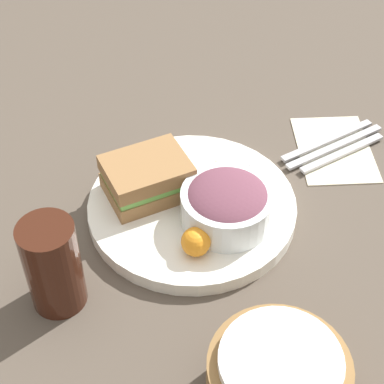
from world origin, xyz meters
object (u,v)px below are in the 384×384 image
Objects in this scene: spoon at (342,153)px; knife at (335,147)px; fork at (327,140)px; sandwich at (147,178)px; salad_bowl at (227,203)px; plate at (192,207)px; dressing_cup at (233,168)px; drink_glass at (53,266)px; bread_basket at (277,381)px.

knife is at bearing 90.00° from spoon.
fork is 0.02m from knife.
salad_bowl is (-0.11, 0.06, 0.00)m from sandwich.
plate is at bearing -38.07° from salad_bowl.
dressing_cup is at bearing -101.49° from salad_bowl.
drink_glass reaches higher than knife.
spoon is (-0.24, -0.11, -0.00)m from plate.
sandwich is at bearing -28.78° from salad_bowl.
salad_bowl is at bearing 141.93° from plate.
fork and knife have the same top height.
fork is 1.11× the size of spoon.
plate is at bearing 36.93° from dressing_cup.
drink_glass is 0.49m from knife.
bread_basket is at bearing 104.34° from plate.
plate is 2.35× the size of salad_bowl.
dressing_cup is at bearing -87.78° from bread_basket.
plate reaches higher than knife.
bread_basket reaches higher than sandwich.
knife is at bearing -139.43° from salad_bowl.
plate is 1.65× the size of fork.
spoon is (-0.30, -0.09, -0.04)m from sandwich.
salad_bowl reaches higher than dressing_cup.
knife is (-0.19, -0.16, -0.05)m from salad_bowl.
sandwich is at bearing -66.62° from bread_basket.
knife is at bearing -155.22° from dressing_cup.
drink_glass is at bearing -177.36° from spoon.
bread_basket is 0.95× the size of spoon.
drink_glass is 0.73× the size of fork.
knife is (-0.41, -0.27, -0.06)m from drink_glass.
dressing_cup is 0.19m from knife.
bread_basket is at bearing 92.22° from dressing_cup.
dressing_cup is (-0.02, -0.08, -0.01)m from salad_bowl.
salad_bowl reaches higher than spoon.
bread_basket is 0.46m from fork.
plate is at bearing -75.66° from bread_basket.
salad_bowl reaches higher than plate.
fork and spoon have the same top height.
spoon is at bearing -90.00° from fork.
salad_bowl is 2.42× the size of dressing_cup.
dressing_cup is at bearing 171.09° from spoon.
fork is at bearing -147.82° from plate.
drink_glass is at bearing -173.15° from fork.
drink_glass is (0.24, 0.19, 0.02)m from dressing_cup.
dressing_cup is 0.34× the size of bread_basket.
salad_bowl is at bearing -154.58° from drink_glass.
bread_basket is at bearing 96.59° from salad_bowl.
fork is (-0.29, -0.12, -0.04)m from sandwich.
bread_basket reaches higher than dressing_cup.
plate is 5.69× the size of dressing_cup.
dressing_cup is 0.40× the size of drink_glass.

